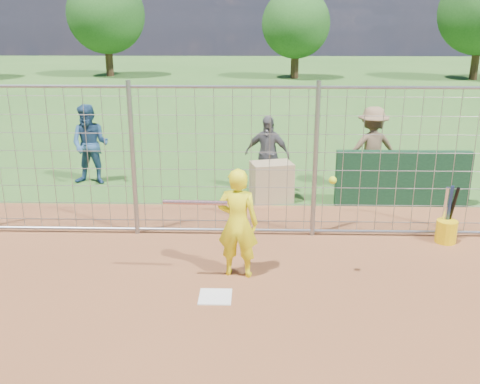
{
  "coord_description": "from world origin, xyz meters",
  "views": [
    {
      "loc": [
        0.5,
        -6.49,
        3.5
      ],
      "look_at": [
        0.3,
        0.8,
        1.15
      ],
      "focal_mm": 40.0,
      "sensor_mm": 36.0,
      "label": 1
    }
  ],
  "objects_px": {
    "bystander_b": "(267,155)",
    "equipment_bin": "(271,182)",
    "bucket_with_bats": "(446,228)",
    "batter": "(238,223)",
    "bystander_c": "(371,149)",
    "bystander_a": "(90,145)"
  },
  "relations": [
    {
      "from": "bystander_b",
      "to": "equipment_bin",
      "type": "relative_size",
      "value": 2.06
    },
    {
      "from": "equipment_bin",
      "to": "bucket_with_bats",
      "type": "xyz_separation_m",
      "value": [
        2.82,
        -2.05,
        -0.15
      ]
    },
    {
      "from": "batter",
      "to": "bucket_with_bats",
      "type": "xyz_separation_m",
      "value": [
        3.39,
        1.28,
        -0.55
      ]
    },
    {
      "from": "batter",
      "to": "bystander_c",
      "type": "height_order",
      "value": "bystander_c"
    },
    {
      "from": "bystander_c",
      "to": "bucket_with_bats",
      "type": "xyz_separation_m",
      "value": [
        0.68,
        -2.89,
        -0.65
      ]
    },
    {
      "from": "bystander_a",
      "to": "equipment_bin",
      "type": "relative_size",
      "value": 2.22
    },
    {
      "from": "bucket_with_bats",
      "to": "bystander_c",
      "type": "bearing_deg",
      "value": 103.27
    },
    {
      "from": "bystander_a",
      "to": "bystander_b",
      "type": "relative_size",
      "value": 1.08
    },
    {
      "from": "bystander_c",
      "to": "bucket_with_bats",
      "type": "relative_size",
      "value": 1.84
    },
    {
      "from": "batter",
      "to": "bystander_b",
      "type": "bearing_deg",
      "value": -88.49
    },
    {
      "from": "bystander_c",
      "to": "equipment_bin",
      "type": "distance_m",
      "value": 2.35
    },
    {
      "from": "bystander_a",
      "to": "equipment_bin",
      "type": "height_order",
      "value": "bystander_a"
    },
    {
      "from": "batter",
      "to": "equipment_bin",
      "type": "xyz_separation_m",
      "value": [
        0.57,
        3.33,
        -0.39
      ]
    },
    {
      "from": "bystander_a",
      "to": "bystander_c",
      "type": "bearing_deg",
      "value": 3.09
    },
    {
      "from": "batter",
      "to": "bystander_a",
      "type": "height_order",
      "value": "bystander_a"
    },
    {
      "from": "bystander_c",
      "to": "equipment_bin",
      "type": "relative_size",
      "value": 2.24
    },
    {
      "from": "batter",
      "to": "bystander_c",
      "type": "relative_size",
      "value": 0.89
    },
    {
      "from": "batter",
      "to": "bystander_b",
      "type": "relative_size",
      "value": 0.97
    },
    {
      "from": "bystander_a",
      "to": "bucket_with_bats",
      "type": "xyz_separation_m",
      "value": [
        6.78,
        -3.17,
        -0.64
      ]
    },
    {
      "from": "bystander_a",
      "to": "batter",
      "type": "bearing_deg",
      "value": -46.92
    },
    {
      "from": "batter",
      "to": "bystander_a",
      "type": "xyz_separation_m",
      "value": [
        -3.39,
        4.45,
        0.09
      ]
    },
    {
      "from": "batter",
      "to": "equipment_bin",
      "type": "height_order",
      "value": "batter"
    }
  ]
}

